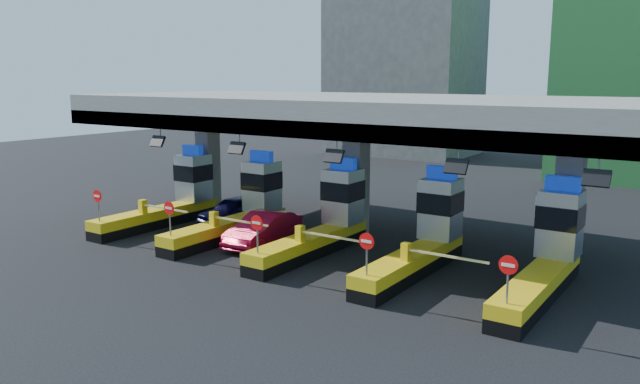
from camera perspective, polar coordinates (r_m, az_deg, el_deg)
The scene contains 10 objects.
ground at distance 28.90m, azimuth 0.19°, elevation -5.42°, with size 120.00×120.00×0.00m, color black.
toll_canopy at distance 30.27m, azimuth 3.25°, elevation 7.08°, with size 28.00×12.09×7.00m.
toll_lane_far_left at distance 35.19m, azimuth -13.19°, elevation -0.47°, with size 4.43×8.00×4.16m.
toll_lane_left at distance 31.75m, azimuth -7.04°, elevation -1.45°, with size 4.43×8.00×4.16m.
toll_lane_center at distance 28.78m, azimuth 0.50°, elevation -2.62°, with size 4.43×8.00×4.16m.
toll_lane_right at distance 26.42m, azimuth 9.59°, elevation -3.96°, with size 4.43×8.00×4.16m.
toll_lane_far_right at distance 24.86m, azimuth 20.16°, elevation -5.40°, with size 4.43×8.00×4.16m.
bg_building_concrete at distance 66.03m, azimuth 7.72°, elevation 11.35°, with size 14.00×10.00×18.00m, color #4C4C49.
van at distance 34.38m, azimuth -7.82°, elevation -1.64°, with size 1.78×4.42×1.51m, color black.
red_car at distance 29.85m, azimuth -5.20°, elevation -3.40°, with size 1.65×4.74×1.56m, color #A90D2B.
Camera 1 is at (15.51, -23.06, 7.93)m, focal length 35.00 mm.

